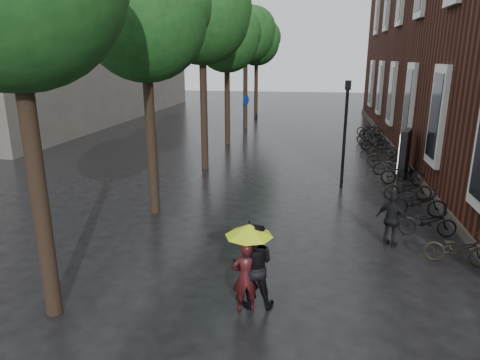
% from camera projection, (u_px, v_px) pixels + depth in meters
% --- Properties ---
extents(bg_building, '(16.00, 30.00, 14.00)m').
position_uv_depth(bg_building, '(36.00, 32.00, 35.37)').
color(bg_building, '#47423D').
rests_on(bg_building, ground).
extents(street_trees, '(4.33, 34.03, 8.91)m').
position_uv_depth(street_trees, '(215.00, 30.00, 21.13)').
color(street_trees, black).
rests_on(street_trees, ground).
extents(person_burgundy, '(0.65, 0.53, 1.52)m').
position_uv_depth(person_burgundy, '(245.00, 277.00, 8.65)').
color(person_burgundy, black).
rests_on(person_burgundy, ground).
extents(person_black, '(0.95, 0.78, 1.82)m').
position_uv_depth(person_black, '(253.00, 266.00, 8.80)').
color(person_black, black).
rests_on(person_black, ground).
extents(lime_umbrella, '(0.98, 0.98, 1.45)m').
position_uv_depth(lime_umbrella, '(249.00, 230.00, 8.49)').
color(lime_umbrella, black).
rests_on(lime_umbrella, ground).
extents(pedestrian_walking, '(0.96, 0.82, 1.54)m').
position_uv_depth(pedestrian_walking, '(392.00, 219.00, 11.67)').
color(pedestrian_walking, black).
rests_on(pedestrian_walking, ground).
extents(parked_bicycles, '(2.07, 19.71, 0.97)m').
position_uv_depth(parked_bicycles, '(391.00, 163.00, 19.30)').
color(parked_bicycles, black).
rests_on(parked_bicycles, ground).
extents(ad_lightbox, '(0.31, 1.37, 2.06)m').
position_uv_depth(ad_lightbox, '(404.00, 153.00, 18.45)').
color(ad_lightbox, black).
rests_on(ad_lightbox, ground).
extents(lamp_post, '(0.22, 0.22, 4.20)m').
position_uv_depth(lamp_post, '(345.00, 124.00, 16.46)').
color(lamp_post, black).
rests_on(lamp_post, ground).
extents(cycle_sign, '(0.16, 0.55, 3.05)m').
position_uv_depth(cycle_sign, '(245.00, 114.00, 23.62)').
color(cycle_sign, '#262628').
rests_on(cycle_sign, ground).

